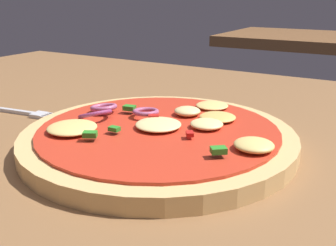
# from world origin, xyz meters

# --- Properties ---
(dining_table) EXTENTS (1.23, 0.92, 0.04)m
(dining_table) POSITION_xyz_m (0.00, 0.00, 0.02)
(dining_table) COLOR brown
(dining_table) RESTS_ON ground
(pizza) EXTENTS (0.29, 0.29, 0.04)m
(pizza) POSITION_xyz_m (0.06, 0.02, 0.05)
(pizza) COLOR tan
(pizza) RESTS_ON dining_table
(fork) EXTENTS (0.17, 0.04, 0.01)m
(fork) POSITION_xyz_m (-0.16, 0.02, 0.04)
(fork) COLOR silver
(fork) RESTS_ON dining_table
(background_table) EXTENTS (0.70, 0.47, 0.04)m
(background_table) POSITION_xyz_m (-0.02, 1.30, 0.02)
(background_table) COLOR brown
(background_table) RESTS_ON ground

